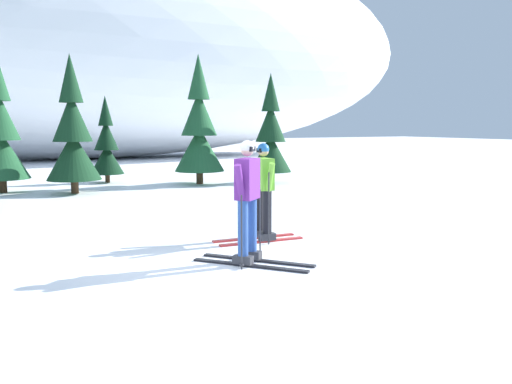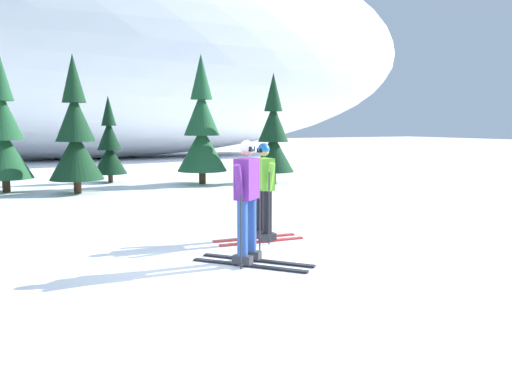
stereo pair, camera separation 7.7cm
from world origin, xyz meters
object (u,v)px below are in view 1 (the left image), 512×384
Objects in this scene: skier_lime_jacket at (263,190)px; pine_tree_center_left at (0,134)px; pine_tree_center at (73,136)px; pine_tree_right at (199,130)px; pine_tree_center_right at (106,146)px; pine_tree_far_right at (271,137)px; skier_purple_jacket at (248,200)px.

skier_lime_jacket is 10.05m from pine_tree_center_left.
skier_lime_jacket is at bearing -76.94° from pine_tree_center.
pine_tree_center_right is at bearing 145.27° from pine_tree_right.
pine_tree_right is at bearing -34.73° from pine_tree_center_right.
pine_tree_far_right is at bearing 60.12° from skier_lime_jacket.
pine_tree_center is 1.34× the size of pine_tree_center_right.
skier_lime_jacket is 8.38m from pine_tree_center.
pine_tree_far_right reaches higher than skier_lime_jacket.
pine_tree_right reaches higher than skier_purple_jacket.
pine_tree_right reaches higher than pine_tree_center_left.
pine_tree_center_left is 6.06m from pine_tree_right.
pine_tree_center_left is 1.10× the size of pine_tree_far_right.
pine_tree_right is at bearing 9.37° from pine_tree_center.
pine_tree_far_right is (5.02, -2.63, 0.32)m from pine_tree_center_right.
pine_tree_center is 4.24m from pine_tree_right.
skier_lime_jacket is 9.16m from pine_tree_right.
pine_tree_center_left reaches higher than skier_purple_jacket.
skier_lime_jacket is at bearing -68.06° from pine_tree_center_left.
pine_tree_center reaches higher than pine_tree_center_right.
pine_tree_right is at bearing 75.37° from skier_lime_jacket.
pine_tree_center is 2.99m from pine_tree_center_right.
pine_tree_far_right is at bearing -8.42° from pine_tree_center_left.
skier_purple_jacket is 10.64m from pine_tree_right.
pine_tree_center_left is at bearing 175.48° from pine_tree_right.
pine_tree_far_right is (8.37, -1.24, -0.15)m from pine_tree_center_left.
pine_tree_center_right is (-0.39, 10.68, 0.36)m from skier_lime_jacket.
skier_purple_jacket is 9.49m from pine_tree_center.
pine_tree_center is at bearing -32.15° from pine_tree_center_left.
skier_purple_jacket is 0.45× the size of pine_tree_center.
skier_purple_jacket is 0.48× the size of pine_tree_far_right.
skier_purple_jacket is 0.60× the size of pine_tree_center_right.
skier_lime_jacket is 0.57× the size of pine_tree_center_right.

